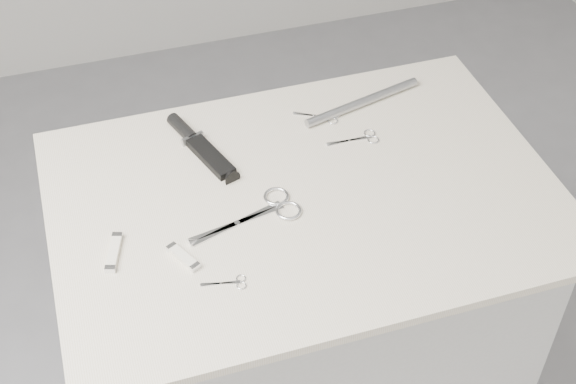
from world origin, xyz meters
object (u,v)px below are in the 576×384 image
object	(u,v)px
embroidery_scissors_a	(361,138)
pocket_knife_a	(114,252)
embroidery_scissors_b	(324,117)
metal_rail	(362,102)
tiny_scissors	(230,283)
pocket_knife_b	(183,257)
sheathed_knife	(197,143)
large_shears	(266,210)
plinth	(302,336)

from	to	relation	value
embroidery_scissors_a	pocket_knife_a	world-z (taller)	pocket_knife_a
embroidery_scissors_a	embroidery_scissors_b	xyz separation A→B (m)	(-0.05, 0.09, -0.00)
pocket_knife_a	metal_rail	bearing A→B (deg)	-47.07
embroidery_scissors_a	embroidery_scissors_b	size ratio (longest dim) A/B	1.15
embroidery_scissors_a	metal_rail	xyz separation A→B (m)	(0.04, 0.11, 0.01)
tiny_scissors	pocket_knife_b	xyz separation A→B (m)	(-0.07, 0.08, 0.00)
embroidery_scissors_b	tiny_scissors	world-z (taller)	same
tiny_scissors	sheathed_knife	distance (m)	0.39
tiny_scissors	metal_rail	world-z (taller)	metal_rail
pocket_knife_b	embroidery_scissors_b	bearing A→B (deg)	-77.28
sheathed_knife	large_shears	bearing A→B (deg)	-178.41
embroidery_scissors_a	embroidery_scissors_b	bearing A→B (deg)	120.59
large_shears	plinth	bearing A→B (deg)	3.30
tiny_scissors	metal_rail	xyz separation A→B (m)	(0.41, 0.41, 0.01)
plinth	sheathed_knife	size ratio (longest dim) A/B	3.97
tiny_scissors	pocket_knife_b	world-z (taller)	pocket_knife_b
plinth	metal_rail	bearing A→B (deg)	47.64
metal_rail	tiny_scissors	bearing A→B (deg)	-134.89
embroidery_scissors_a	pocket_knife_b	size ratio (longest dim) A/B	1.47
pocket_knife_a	sheathed_knife	bearing A→B (deg)	-22.52
embroidery_scissors_a	embroidery_scissors_b	world-z (taller)	same
embroidery_scissors_b	sheathed_knife	size ratio (longest dim) A/B	0.43
plinth	large_shears	xyz separation A→B (m)	(-0.09, -0.03, 0.47)
embroidery_scissors_a	sheathed_knife	world-z (taller)	sheathed_knife
tiny_scissors	sheathed_knife	xyz separation A→B (m)	(0.03, 0.38, 0.01)
tiny_scissors	metal_rail	distance (m)	0.58
large_shears	pocket_knife_a	bearing A→B (deg)	170.62
pocket_knife_a	metal_rail	world-z (taller)	metal_rail
tiny_scissors	sheathed_knife	world-z (taller)	sheathed_knife
tiny_scissors	embroidery_scissors_b	bearing A→B (deg)	63.43
large_shears	embroidery_scissors_b	world-z (taller)	large_shears
metal_rail	pocket_knife_a	bearing A→B (deg)	-154.71
plinth	sheathed_knife	distance (m)	0.55
pocket_knife_a	metal_rail	distance (m)	0.66
plinth	sheathed_knife	world-z (taller)	sheathed_knife
pocket_knife_a	metal_rail	xyz separation A→B (m)	(0.60, 0.28, 0.00)
large_shears	sheathed_knife	world-z (taller)	sheathed_knife
plinth	pocket_knife_b	bearing A→B (deg)	-159.52
pocket_knife_a	embroidery_scissors_a	bearing A→B (deg)	-54.96
pocket_knife_a	pocket_knife_b	world-z (taller)	pocket_knife_a
embroidery_scissors_b	metal_rail	bearing A→B (deg)	37.69
embroidery_scissors_a	pocket_knife_a	xyz separation A→B (m)	(-0.55, -0.17, 0.00)
embroidery_scissors_b	pocket_knife_b	size ratio (longest dim) A/B	1.27
embroidery_scissors_b	sheathed_knife	bearing A→B (deg)	-148.66
plinth	metal_rail	xyz separation A→B (m)	(0.21, 0.23, 0.48)
large_shears	embroidery_scissors_b	size ratio (longest dim) A/B	2.34
tiny_scissors	pocket_knife_a	world-z (taller)	pocket_knife_a
embroidery_scissors_b	sheathed_knife	xyz separation A→B (m)	(-0.29, -0.01, 0.01)
large_shears	tiny_scissors	xyz separation A→B (m)	(-0.11, -0.15, -0.00)
tiny_scissors	sheathed_knife	bearing A→B (deg)	97.61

